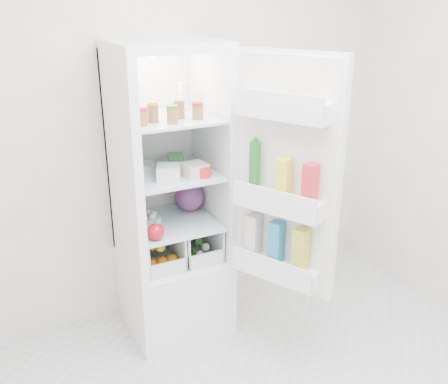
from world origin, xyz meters
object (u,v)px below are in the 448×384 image
fridge_door (285,183)px  mushroom_bowl (149,222)px  refrigerator (170,229)px  red_cabbage (190,197)px

fridge_door → mushroom_bowl: bearing=23.4°
refrigerator → fridge_door: (0.43, -0.61, 0.43)m
fridge_door → refrigerator: bearing=9.2°
refrigerator → red_cabbage: refrigerator is taller
refrigerator → mushroom_bowl: 0.23m
mushroom_bowl → fridge_door: (0.60, -0.51, 0.31)m
refrigerator → fridge_door: refrigerator is taller
mushroom_bowl → fridge_door: 0.84m
mushroom_bowl → fridge_door: size_ratio=0.12×
refrigerator → fridge_door: size_ratio=1.38×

